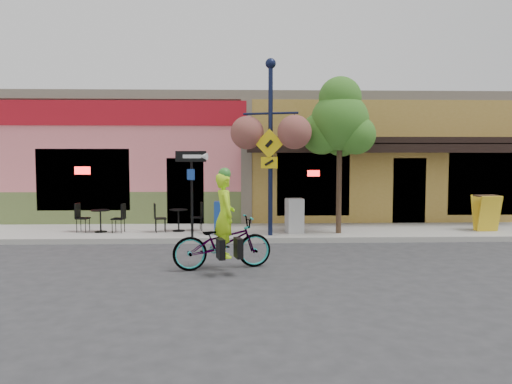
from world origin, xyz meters
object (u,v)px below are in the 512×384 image
at_px(cyclist_rider, 225,227).
at_px(street_tree, 339,155).
at_px(newspaper_box_blue, 222,218).
at_px(lamp_post, 270,148).
at_px(newspaper_box_grey, 294,216).
at_px(bicycle, 223,243).
at_px(building, 269,159).
at_px(one_way_sign, 192,194).

distance_m(cyclist_rider, street_tree, 5.17).
bearing_deg(newspaper_box_blue, lamp_post, -8.00).
bearing_deg(cyclist_rider, newspaper_box_grey, -40.50).
relative_size(cyclist_rider, street_tree, 0.39).
bearing_deg(bicycle, street_tree, -54.57).
height_order(building, lamp_post, lamp_post).
bearing_deg(one_way_sign, newspaper_box_grey, 29.72).
height_order(newspaper_box_blue, newspaper_box_grey, newspaper_box_grey).
bearing_deg(lamp_post, bicycle, -91.21).
relative_size(lamp_post, newspaper_box_blue, 5.26).
distance_m(newspaper_box_blue, newspaper_box_grey, 2.09).
xyz_separation_m(lamp_post, newspaper_box_grey, (0.72, 0.37, -1.95)).
height_order(cyclist_rider, one_way_sign, one_way_sign).
bearing_deg(newspaper_box_blue, cyclist_rider, -86.26).
relative_size(bicycle, one_way_sign, 0.89).
height_order(lamp_post, newspaper_box_grey, lamp_post).
height_order(bicycle, cyclist_rider, cyclist_rider).
relative_size(lamp_post, newspaper_box_grey, 4.92).
relative_size(building, cyclist_rider, 10.27).
height_order(building, bicycle, building).
relative_size(building, one_way_sign, 7.73).
distance_m(building, one_way_sign, 7.27).
relative_size(bicycle, newspaper_box_grey, 2.10).
relative_size(cyclist_rider, one_way_sign, 0.75).
xyz_separation_m(lamp_post, street_tree, (1.99, 0.32, -0.19)).
bearing_deg(street_tree, building, 104.62).
bearing_deg(building, newspaper_box_grey, -86.73).
xyz_separation_m(building, lamp_post, (-0.37, -6.54, 0.35)).
bearing_deg(bicycle, one_way_sign, 1.87).
xyz_separation_m(building, cyclist_rider, (-1.54, -10.01, -1.36)).
height_order(bicycle, newspaper_box_blue, bicycle).
height_order(bicycle, newspaper_box_grey, newspaper_box_grey).
distance_m(lamp_post, newspaper_box_grey, 2.12).
bearing_deg(cyclist_rider, newspaper_box_blue, -11.28).
bearing_deg(bicycle, newspaper_box_grey, -41.10).
bearing_deg(cyclist_rider, building, -23.00).
relative_size(lamp_post, one_way_sign, 2.08).
bearing_deg(bicycle, cyclist_rider, -104.24).
distance_m(bicycle, newspaper_box_grey, 4.31).
distance_m(building, newspaper_box_blue, 6.77).
bearing_deg(newspaper_box_grey, one_way_sign, -178.88).
bearing_deg(street_tree, lamp_post, -170.83).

